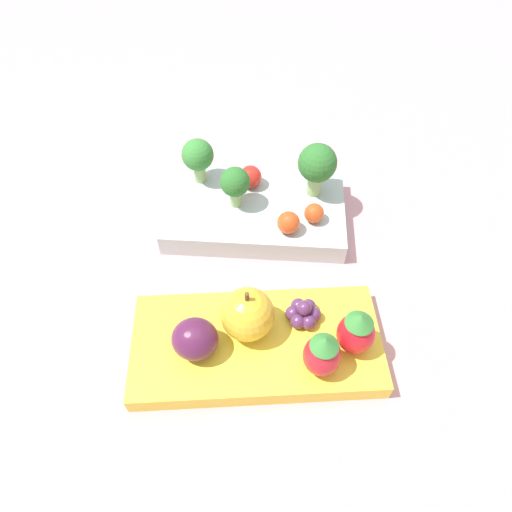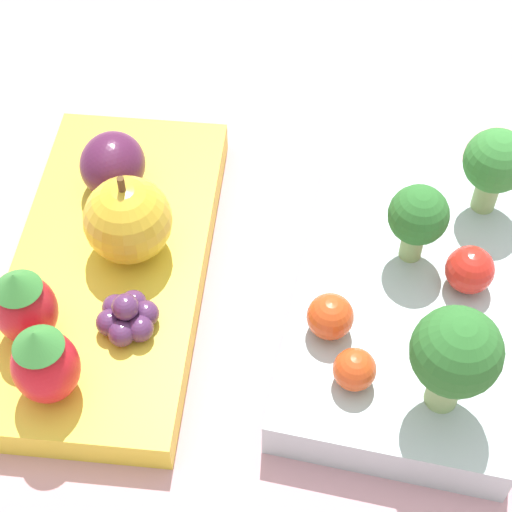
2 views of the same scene
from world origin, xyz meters
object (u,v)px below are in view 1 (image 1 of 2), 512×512
at_px(bento_box_savoury, 255,211).
at_px(broccoli_floret_0, 317,165).
at_px(broccoli_floret_1, 235,183).
at_px(plum, 195,339).
at_px(bento_box_fruit, 257,345).
at_px(cherry_tomato_0, 314,213).
at_px(apple, 248,314).
at_px(strawberry_0, 356,332).
at_px(broccoli_floret_2, 198,156).
at_px(cherry_tomato_1, 251,177).
at_px(grape_cluster, 303,313).
at_px(cherry_tomato_2, 288,223).
at_px(strawberry_1, 322,354).

bearing_deg(bento_box_savoury, broccoli_floret_0, 19.00).
xyz_separation_m(broccoli_floret_1, plum, (-0.02, -0.17, -0.02)).
height_order(bento_box_fruit, cherry_tomato_0, cherry_tomato_0).
bearing_deg(bento_box_fruit, apple, 129.50).
distance_m(apple, strawberry_0, 0.09).
xyz_separation_m(broccoli_floret_0, apple, (-0.06, -0.17, -0.02)).
bearing_deg(bento_box_savoury, broccoli_floret_2, 153.01).
bearing_deg(cherry_tomato_1, grape_cluster, -69.63).
relative_size(cherry_tomato_0, apple, 0.37).
relative_size(bento_box_savoury, broccoli_floret_1, 4.07).
xyz_separation_m(apple, strawberry_0, (0.09, -0.01, -0.00)).
bearing_deg(plum, bento_box_savoury, 77.94).
relative_size(bento_box_fruit, cherry_tomato_1, 9.20).
bearing_deg(cherry_tomato_1, cherry_tomato_2, -55.64).
distance_m(cherry_tomato_0, strawberry_0, 0.14).
distance_m(cherry_tomato_0, apple, 0.14).
bearing_deg(broccoli_floret_2, strawberry_1, -58.29).
relative_size(bento_box_savoury, broccoli_floret_2, 3.67).
bearing_deg(bento_box_savoury, bento_box_fruit, -85.06).
xyz_separation_m(bento_box_savoury, broccoli_floret_0, (0.06, 0.02, 0.05)).
height_order(cherry_tomato_1, cherry_tomato_2, cherry_tomato_1).
bearing_deg(broccoli_floret_2, bento_box_savoury, -26.99).
height_order(bento_box_savoury, strawberry_1, strawberry_1).
xyz_separation_m(bento_box_fruit, broccoli_floret_0, (0.05, 0.18, 0.05)).
relative_size(broccoli_floret_0, grape_cluster, 1.93).
relative_size(cherry_tomato_0, grape_cluster, 0.64).
xyz_separation_m(cherry_tomato_1, strawberry_1, (0.07, -0.21, 0.00)).
xyz_separation_m(bento_box_fruit, broccoli_floret_1, (-0.03, 0.16, 0.04)).
xyz_separation_m(cherry_tomato_2, plum, (-0.07, -0.13, 0.00)).
height_order(bento_box_fruit, cherry_tomato_2, cherry_tomato_2).
xyz_separation_m(broccoli_floret_1, cherry_tomato_1, (0.01, 0.03, -0.02)).
bearing_deg(broccoli_floret_1, apple, -80.19).
bearing_deg(cherry_tomato_1, broccoli_floret_2, 175.05).
relative_size(broccoli_floret_0, apple, 1.13).
height_order(broccoli_floret_2, plum, broccoli_floret_2).
bearing_deg(cherry_tomato_0, strawberry_0, -76.44).
xyz_separation_m(bento_box_fruit, apple, (-0.01, 0.01, 0.03)).
bearing_deg(broccoli_floret_0, cherry_tomato_1, 175.00).
relative_size(broccoli_floret_0, cherry_tomato_2, 2.67).
relative_size(apple, plum, 1.39).
bearing_deg(strawberry_1, broccoli_floret_2, 121.71).
xyz_separation_m(broccoli_floret_2, cherry_tomato_1, (0.06, -0.00, -0.02)).
xyz_separation_m(broccoli_floret_2, cherry_tomato_2, (0.10, -0.07, -0.02)).
relative_size(cherry_tomato_1, plum, 0.63).
relative_size(broccoli_floret_0, strawberry_0, 1.27).
distance_m(cherry_tomato_2, grape_cluster, 0.10).
relative_size(strawberry_1, plum, 1.21).
height_order(bento_box_savoury, cherry_tomato_2, cherry_tomato_2).
xyz_separation_m(bento_box_savoury, strawberry_1, (0.07, -0.18, 0.03)).
bearing_deg(broccoli_floret_2, cherry_tomato_1, -4.95).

